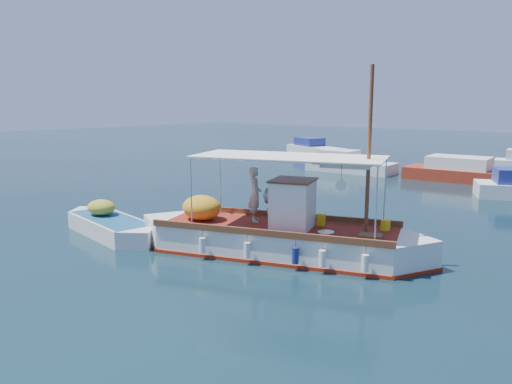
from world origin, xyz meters
The scene contains 6 objects.
ground centered at (0.00, 0.00, 0.00)m, with size 160.00×160.00×0.00m, color black.
fishing_caique centered at (0.68, -0.65, 0.58)m, with size 10.04×5.33×6.49m.
dinghy centered at (-5.90, -2.85, 0.31)m, with size 5.96×2.37×1.47m.
bg_boat_nw centered at (-7.67, 19.08, 0.49)m, with size 6.62×2.78×1.80m.
bg_boat_n centered at (1.22, 20.09, 0.49)m, with size 9.79×3.39×1.80m.
bg_boat_far_w centered at (-16.75, 28.26, 0.49)m, with size 7.47×4.77×1.80m.
Camera 1 is at (10.79, -13.82, 5.15)m, focal length 35.00 mm.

